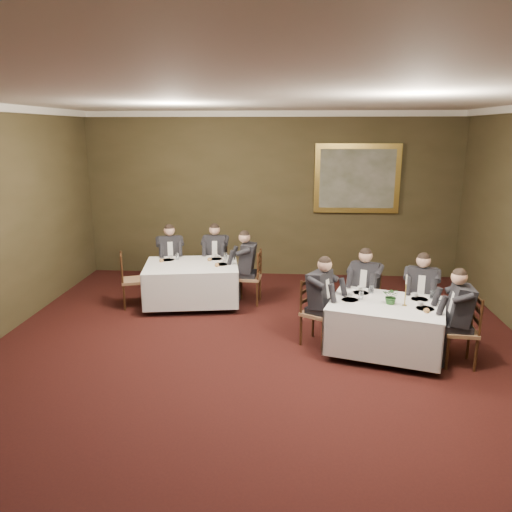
# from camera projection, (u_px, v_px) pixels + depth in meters

# --- Properties ---
(ground) EXTENTS (10.00, 10.00, 0.00)m
(ground) POSITION_uv_depth(u_px,v_px,m) (254.00, 384.00, 6.30)
(ground) COLOR black
(ground) RESTS_ON ground
(ceiling) EXTENTS (8.00, 10.00, 0.10)m
(ceiling) POSITION_uv_depth(u_px,v_px,m) (253.00, 94.00, 5.44)
(ceiling) COLOR silver
(ceiling) RESTS_ON back_wall
(back_wall) EXTENTS (8.00, 0.10, 3.50)m
(back_wall) POSITION_uv_depth(u_px,v_px,m) (271.00, 195.00, 10.71)
(back_wall) COLOR #37301B
(back_wall) RESTS_ON ground
(crown_molding) EXTENTS (8.00, 10.00, 0.12)m
(crown_molding) POSITION_uv_depth(u_px,v_px,m) (253.00, 99.00, 5.46)
(crown_molding) COLOR white
(crown_molding) RESTS_ON back_wall
(table_main) EXTENTS (1.84, 1.59, 0.67)m
(table_main) POSITION_uv_depth(u_px,v_px,m) (386.00, 324.00, 7.06)
(table_main) COLOR #311B0D
(table_main) RESTS_ON ground
(table_second) EXTENTS (1.85, 1.52, 0.67)m
(table_second) POSITION_uv_depth(u_px,v_px,m) (192.00, 281.00, 9.07)
(table_second) COLOR #311B0D
(table_second) RESTS_ON ground
(chair_main_backleft) EXTENTS (0.57, 0.56, 1.00)m
(chair_main_backleft) POSITION_uv_depth(u_px,v_px,m) (364.00, 312.00, 7.97)
(chair_main_backleft) COLOR #8E6A48
(chair_main_backleft) RESTS_ON ground
(diner_main_backleft) EXTENTS (0.56, 0.60, 1.35)m
(diner_main_backleft) POSITION_uv_depth(u_px,v_px,m) (364.00, 299.00, 7.90)
(diner_main_backleft) COLOR black
(diner_main_backleft) RESTS_ON chair_main_backleft
(chair_main_backright) EXTENTS (0.54, 0.52, 1.00)m
(chair_main_backright) POSITION_uv_depth(u_px,v_px,m) (419.00, 319.00, 7.68)
(chair_main_backright) COLOR #8E6A48
(chair_main_backright) RESTS_ON ground
(diner_main_backright) EXTENTS (0.52, 0.57, 1.35)m
(diner_main_backright) POSITION_uv_depth(u_px,v_px,m) (420.00, 305.00, 7.62)
(diner_main_backright) COLOR black
(diner_main_backright) RESTS_ON chair_main_backright
(chair_main_endleft) EXTENTS (0.59, 0.59, 1.00)m
(chair_main_endleft) POSITION_uv_depth(u_px,v_px,m) (317.00, 325.00, 7.44)
(chair_main_endleft) COLOR #8E6A48
(chair_main_endleft) RESTS_ON ground
(diner_main_endleft) EXTENTS (0.62, 0.59, 1.35)m
(diner_main_endleft) POSITION_uv_depth(u_px,v_px,m) (318.00, 311.00, 7.37)
(diner_main_endleft) COLOR black
(diner_main_endleft) RESTS_ON chair_main_endleft
(chair_main_endright) EXTENTS (0.45, 0.47, 1.00)m
(chair_main_endright) POSITION_uv_depth(u_px,v_px,m) (459.00, 345.00, 6.76)
(chair_main_endright) COLOR #8E6A48
(chair_main_endright) RESTS_ON ground
(diner_main_endright) EXTENTS (0.51, 0.44, 1.35)m
(diner_main_endright) POSITION_uv_depth(u_px,v_px,m) (460.00, 329.00, 6.71)
(diner_main_endright) COLOR black
(diner_main_endright) RESTS_ON chair_main_endright
(chair_sec_backleft) EXTENTS (0.54, 0.53, 1.00)m
(chair_sec_backleft) POSITION_uv_depth(u_px,v_px,m) (171.00, 277.00, 9.90)
(chair_sec_backleft) COLOR #8E6A48
(chair_sec_backleft) RESTS_ON ground
(diner_sec_backleft) EXTENTS (0.52, 0.58, 1.35)m
(diner_sec_backleft) POSITION_uv_depth(u_px,v_px,m) (171.00, 266.00, 9.84)
(diner_sec_backleft) COLOR black
(diner_sec_backleft) RESTS_ON chair_sec_backleft
(chair_sec_backright) EXTENTS (0.44, 0.42, 1.00)m
(chair_sec_backright) POSITION_uv_depth(u_px,v_px,m) (216.00, 276.00, 9.98)
(chair_sec_backright) COLOR #8E6A48
(chair_sec_backright) RESTS_ON ground
(diner_sec_backright) EXTENTS (0.42, 0.48, 1.35)m
(diner_sec_backright) POSITION_uv_depth(u_px,v_px,m) (216.00, 265.00, 9.91)
(diner_sec_backright) COLOR black
(diner_sec_backright) RESTS_ON chair_sec_backright
(chair_sec_endright) EXTENTS (0.45, 0.47, 1.00)m
(chair_sec_endright) POSITION_uv_depth(u_px,v_px,m) (250.00, 288.00, 9.20)
(chair_sec_endright) COLOR #8E6A48
(chair_sec_endright) RESTS_ON ground
(diner_sec_endright) EXTENTS (0.51, 0.44, 1.35)m
(diner_sec_endright) POSITION_uv_depth(u_px,v_px,m) (249.00, 276.00, 9.14)
(diner_sec_endright) COLOR black
(diner_sec_endright) RESTS_ON chair_sec_endright
(chair_sec_endleft) EXTENTS (0.54, 0.56, 1.00)m
(chair_sec_endleft) POSITION_uv_depth(u_px,v_px,m) (133.00, 291.00, 9.02)
(chair_sec_endleft) COLOR #8E6A48
(chair_sec_endleft) RESTS_ON ground
(centerpiece) EXTENTS (0.29, 0.27, 0.26)m
(centerpiece) POSITION_uv_depth(u_px,v_px,m) (392.00, 295.00, 6.91)
(centerpiece) COLOR #2D5926
(centerpiece) RESTS_ON table_main
(candlestick) EXTENTS (0.07, 0.07, 0.45)m
(candlestick) POSITION_uv_depth(u_px,v_px,m) (405.00, 294.00, 6.84)
(candlestick) COLOR gold
(candlestick) RESTS_ON table_main
(place_setting_table_main) EXTENTS (0.33, 0.31, 0.14)m
(place_setting_table_main) POSITION_uv_depth(u_px,v_px,m) (364.00, 290.00, 7.43)
(place_setting_table_main) COLOR white
(place_setting_table_main) RESTS_ON table_main
(place_setting_table_second) EXTENTS (0.33, 0.31, 0.14)m
(place_setting_table_second) POSITION_uv_depth(u_px,v_px,m) (171.00, 258.00, 9.31)
(place_setting_table_second) COLOR white
(place_setting_table_second) RESTS_ON table_second
(painting) EXTENTS (1.77, 0.09, 1.44)m
(painting) POSITION_uv_depth(u_px,v_px,m) (357.00, 179.00, 10.43)
(painting) COLOR gold
(painting) RESTS_ON back_wall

